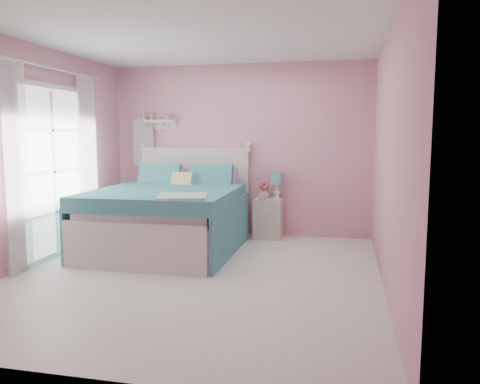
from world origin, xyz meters
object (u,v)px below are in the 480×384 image
at_px(nightstand, 268,218).
at_px(teacup, 262,197).
at_px(bed, 170,217).
at_px(vase, 264,194).
at_px(table_lamp, 277,180).

distance_m(nightstand, teacup, 0.36).
bearing_deg(bed, teacup, 34.13).
xyz_separation_m(vase, teacup, (-0.01, -0.13, -0.03)).
xyz_separation_m(table_lamp, vase, (-0.19, -0.05, -0.20)).
distance_m(bed, nightstand, 1.52).
xyz_separation_m(nightstand, vase, (-0.07, 0.01, 0.37)).
height_order(vase, teacup, vase).
bearing_deg(nightstand, bed, -142.18).
height_order(nightstand, table_lamp, table_lamp).
xyz_separation_m(nightstand, teacup, (-0.08, -0.12, 0.34)).
relative_size(vase, teacup, 1.41).
xyz_separation_m(table_lamp, teacup, (-0.20, -0.18, -0.23)).
height_order(bed, nightstand, bed).
bearing_deg(teacup, table_lamp, 42.98).
xyz_separation_m(bed, teacup, (1.12, 0.81, 0.20)).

